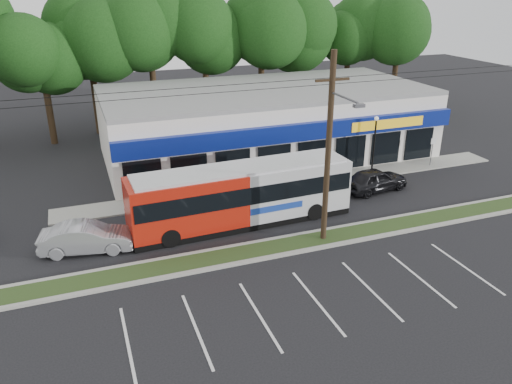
{
  "coord_description": "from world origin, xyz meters",
  "views": [
    {
      "loc": [
        -8.74,
        -20.12,
        12.91
      ],
      "look_at": [
        0.61,
        5.0,
        1.57
      ],
      "focal_mm": 35.0,
      "sensor_mm": 36.0,
      "label": 1
    }
  ],
  "objects_px": {
    "sign_post": "(433,147)",
    "pedestrian_b": "(340,171)",
    "car_silver": "(87,238)",
    "pedestrian_a": "(292,174)",
    "utility_pole": "(326,145)",
    "metrobus": "(242,194)",
    "lamp_post": "(375,138)",
    "car_dark": "(375,180)"
  },
  "relations": [
    {
      "from": "pedestrian_a",
      "to": "sign_post",
      "type": "bearing_deg",
      "value": 167.43
    },
    {
      "from": "utility_pole",
      "to": "sign_post",
      "type": "bearing_deg",
      "value": 30.15
    },
    {
      "from": "car_silver",
      "to": "pedestrian_a",
      "type": "xyz_separation_m",
      "value": [
        13.54,
        4.35,
        0.14
      ]
    },
    {
      "from": "car_silver",
      "to": "pedestrian_b",
      "type": "height_order",
      "value": "pedestrian_b"
    },
    {
      "from": "lamp_post",
      "to": "pedestrian_b",
      "type": "relative_size",
      "value": 2.34
    },
    {
      "from": "pedestrian_a",
      "to": "pedestrian_b",
      "type": "bearing_deg",
      "value": 157.09
    },
    {
      "from": "car_silver",
      "to": "pedestrian_a",
      "type": "bearing_deg",
      "value": -61.51
    },
    {
      "from": "car_dark",
      "to": "pedestrian_b",
      "type": "xyz_separation_m",
      "value": [
        -1.51,
        1.96,
        0.13
      ]
    },
    {
      "from": "sign_post",
      "to": "pedestrian_b",
      "type": "xyz_separation_m",
      "value": [
        -8.12,
        -0.66,
        -0.65
      ]
    },
    {
      "from": "car_dark",
      "to": "car_silver",
      "type": "distance_m",
      "value": 18.48
    },
    {
      "from": "utility_pole",
      "to": "pedestrian_b",
      "type": "bearing_deg",
      "value": 54.14
    },
    {
      "from": "utility_pole",
      "to": "car_silver",
      "type": "bearing_deg",
      "value": 164.74
    },
    {
      "from": "car_dark",
      "to": "car_silver",
      "type": "bearing_deg",
      "value": 87.55
    },
    {
      "from": "lamp_post",
      "to": "sign_post",
      "type": "height_order",
      "value": "lamp_post"
    },
    {
      "from": "metrobus",
      "to": "pedestrian_a",
      "type": "bearing_deg",
      "value": 36.73
    },
    {
      "from": "sign_post",
      "to": "car_silver",
      "type": "relative_size",
      "value": 0.48
    },
    {
      "from": "utility_pole",
      "to": "lamp_post",
      "type": "bearing_deg",
      "value": 43.95
    },
    {
      "from": "metrobus",
      "to": "car_dark",
      "type": "relative_size",
      "value": 2.82
    },
    {
      "from": "sign_post",
      "to": "pedestrian_a",
      "type": "bearing_deg",
      "value": -179.63
    },
    {
      "from": "lamp_post",
      "to": "pedestrian_b",
      "type": "distance_m",
      "value": 3.69
    },
    {
      "from": "lamp_post",
      "to": "car_dark",
      "type": "distance_m",
      "value": 3.78
    },
    {
      "from": "sign_post",
      "to": "car_dark",
      "type": "bearing_deg",
      "value": -158.34
    },
    {
      "from": "utility_pole",
      "to": "pedestrian_a",
      "type": "bearing_deg",
      "value": 77.31
    },
    {
      "from": "lamp_post",
      "to": "car_silver",
      "type": "distance_m",
      "value": 20.62
    },
    {
      "from": "metrobus",
      "to": "car_dark",
      "type": "xyz_separation_m",
      "value": [
        9.83,
        1.45,
        -1.05
      ]
    },
    {
      "from": "lamp_post",
      "to": "pedestrian_a",
      "type": "height_order",
      "value": "lamp_post"
    },
    {
      "from": "lamp_post",
      "to": "car_dark",
      "type": "relative_size",
      "value": 0.93
    },
    {
      "from": "sign_post",
      "to": "metrobus",
      "type": "relative_size",
      "value": 0.17
    },
    {
      "from": "metrobus",
      "to": "pedestrian_b",
      "type": "height_order",
      "value": "metrobus"
    },
    {
      "from": "utility_pole",
      "to": "pedestrian_a",
      "type": "relative_size",
      "value": 27.53
    },
    {
      "from": "car_dark",
      "to": "pedestrian_b",
      "type": "bearing_deg",
      "value": 29.61
    },
    {
      "from": "utility_pole",
      "to": "pedestrian_b",
      "type": "relative_size",
      "value": 27.56
    },
    {
      "from": "lamp_post",
      "to": "sign_post",
      "type": "xyz_separation_m",
      "value": [
        5.0,
        -0.23,
        -1.12
      ]
    },
    {
      "from": "car_dark",
      "to": "car_silver",
      "type": "height_order",
      "value": "car_dark"
    },
    {
      "from": "pedestrian_b",
      "to": "sign_post",
      "type": "bearing_deg",
      "value": -150.36
    },
    {
      "from": "utility_pole",
      "to": "lamp_post",
      "type": "xyz_separation_m",
      "value": [
        8.17,
        7.87,
        -2.74
      ]
    },
    {
      "from": "sign_post",
      "to": "pedestrian_b",
      "type": "relative_size",
      "value": 1.23
    },
    {
      "from": "pedestrian_a",
      "to": "lamp_post",
      "type": "bearing_deg",
      "value": 169.72
    },
    {
      "from": "pedestrian_b",
      "to": "metrobus",
      "type": "bearing_deg",
      "value": 47.27
    },
    {
      "from": "sign_post",
      "to": "car_dark",
      "type": "distance_m",
      "value": 7.15
    },
    {
      "from": "utility_pole",
      "to": "sign_post",
      "type": "distance_m",
      "value": 15.71
    },
    {
      "from": "car_dark",
      "to": "pedestrian_a",
      "type": "height_order",
      "value": "pedestrian_a"
    }
  ]
}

